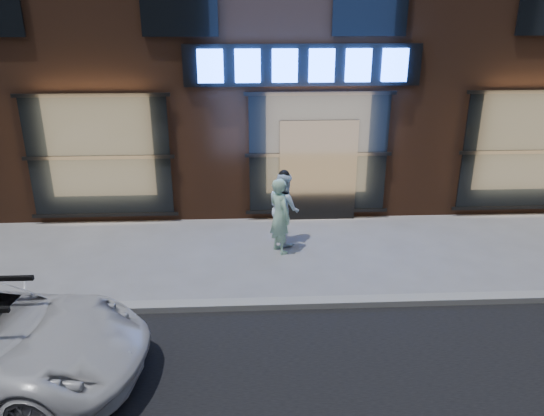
# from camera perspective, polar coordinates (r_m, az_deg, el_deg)

# --- Properties ---
(ground) EXTENTS (90.00, 90.00, 0.00)m
(ground) POSITION_cam_1_polar(r_m,az_deg,el_deg) (9.38, 7.86, -10.30)
(ground) COLOR slate
(ground) RESTS_ON ground
(curb) EXTENTS (60.00, 0.25, 0.12)m
(curb) POSITION_cam_1_polar(r_m,az_deg,el_deg) (9.35, 7.88, -9.99)
(curb) COLOR gray
(curb) RESTS_ON ground
(man_bowtie) EXTENTS (0.62, 0.70, 1.60)m
(man_bowtie) POSITION_cam_1_polar(r_m,az_deg,el_deg) (10.83, 0.86, -0.85)
(man_bowtie) COLOR #A2D5BF
(man_bowtie) RESTS_ON ground
(man_cap) EXTENTS (0.83, 0.92, 1.57)m
(man_cap) POSITION_cam_1_polar(r_m,az_deg,el_deg) (11.30, 1.28, 0.00)
(man_cap) COLOR white
(man_cap) RESTS_ON ground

